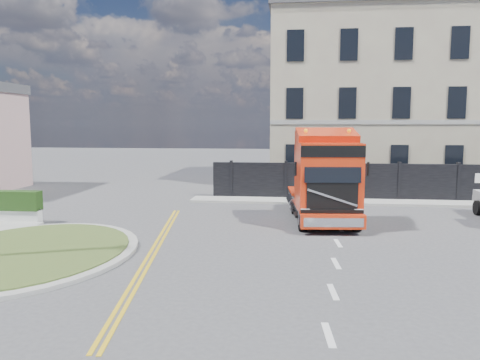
# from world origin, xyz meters

# --- Properties ---
(ground) EXTENTS (120.00, 120.00, 0.00)m
(ground) POSITION_xyz_m (0.00, 0.00, 0.00)
(ground) COLOR #424244
(ground) RESTS_ON ground
(traffic_island) EXTENTS (6.80, 6.80, 0.17)m
(traffic_island) POSITION_xyz_m (-7.00, -3.00, 0.08)
(traffic_island) COLOR #969690
(traffic_island) RESTS_ON ground
(hoarding_fence) EXTENTS (18.80, 0.25, 2.00)m
(hoarding_fence) POSITION_xyz_m (6.55, 9.00, 1.00)
(hoarding_fence) COLOR black
(hoarding_fence) RESTS_ON ground
(georgian_building) EXTENTS (12.30, 10.30, 12.80)m
(georgian_building) POSITION_xyz_m (6.00, 16.50, 5.77)
(georgian_building) COLOR #B3AD8E
(georgian_building) RESTS_ON ground
(pavement_far) EXTENTS (20.00, 1.60, 0.12)m
(pavement_far) POSITION_xyz_m (6.00, 8.10, 0.06)
(pavement_far) COLOR #969690
(pavement_far) RESTS_ON ground
(truck) EXTENTS (2.88, 6.54, 3.81)m
(truck) POSITION_xyz_m (2.68, 2.85, 1.71)
(truck) COLOR black
(truck) RESTS_ON ground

